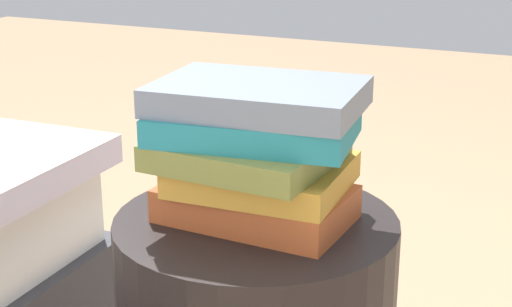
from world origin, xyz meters
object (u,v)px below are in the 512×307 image
Objects in this scene: book_rust at (259,203)px; book_slate at (260,96)px; book_olive at (247,150)px; book_teal at (251,125)px; book_ochre at (263,174)px.

book_slate is at bearing -83.60° from book_rust.
book_olive is 0.04m from book_teal.
book_ochre is 1.00× the size of book_olive.
book_teal is (0.01, 0.01, 0.12)m from book_rust.
book_ochre is 0.04m from book_olive.
book_slate reaches higher than book_teal.
book_teal is 0.97× the size of book_slate.
book_slate is (-0.01, -0.02, 0.04)m from book_teal.
book_slate reaches higher than book_ochre.
book_olive reaches higher than book_ochre.
book_teal is at bearing 61.08° from book_rust.
book_rust is 0.96× the size of book_teal.
book_ochre is at bearing -134.43° from book_teal.
book_slate is at bearing -127.51° from book_olive.
book_teal is (-0.01, 0.00, 0.04)m from book_olive.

